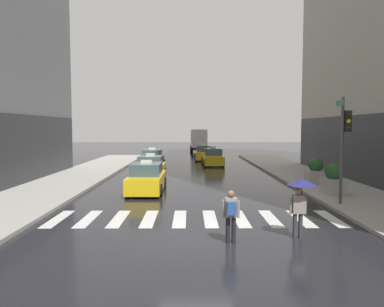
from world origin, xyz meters
name	(u,v)px	position (x,y,z in m)	size (l,w,h in m)	color
ground_plane	(196,242)	(0.00, 0.00, 0.00)	(160.00, 160.00, 0.00)	black
crosswalk_markings	(195,219)	(0.00, 3.00, 0.00)	(11.30, 2.80, 0.01)	silver
traffic_light_pole	(344,135)	(6.73, 5.14, 3.26)	(0.44, 0.84, 4.80)	#47474C
taxi_lead	(147,179)	(-2.60, 9.05, 0.72)	(1.96, 4.56, 1.80)	yellow
taxi_second	(151,169)	(-2.94, 14.34, 0.72)	(1.95, 4.55, 1.80)	yellow
taxi_third	(152,159)	(-3.58, 21.82, 0.72)	(1.99, 4.57, 1.80)	gold
taxi_fourth	(213,158)	(1.99, 23.69, 0.72)	(2.03, 4.59, 1.80)	yellow
taxi_fifth	(204,154)	(1.38, 29.23, 0.72)	(2.04, 4.59, 1.80)	yellow
box_truck	(198,140)	(1.07, 42.62, 1.85)	(2.40, 7.58, 3.35)	#2D2D2D
pedestrian_with_umbrella	(301,192)	(3.38, 0.41, 1.52)	(0.96, 0.96, 1.94)	#333338
pedestrian_with_backpack	(231,212)	(1.08, -0.09, 0.97)	(0.55, 0.43, 1.65)	black
planter_near_corner	(334,180)	(7.29, 7.63, 0.87)	(1.10, 1.10, 1.60)	#A8A399
planter_mid_block	(316,172)	(7.59, 11.27, 0.87)	(1.10, 1.10, 1.60)	#A8A399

